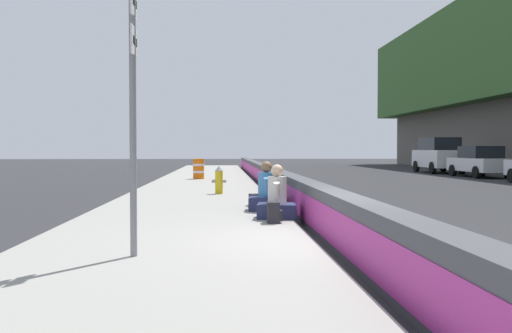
# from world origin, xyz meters

# --- Properties ---
(ground_plane) EXTENTS (160.00, 160.00, 0.00)m
(ground_plane) POSITION_xyz_m (0.00, 0.00, 0.00)
(ground_plane) COLOR #2B2B2D
(ground_plane) RESTS_ON ground
(sidewalk_strip) EXTENTS (80.00, 4.40, 0.14)m
(sidewalk_strip) POSITION_xyz_m (0.00, 2.65, 0.07)
(sidewalk_strip) COLOR gray
(sidewalk_strip) RESTS_ON ground_plane
(jersey_barrier) EXTENTS (76.00, 0.45, 0.85)m
(jersey_barrier) POSITION_xyz_m (0.00, 0.00, 0.42)
(jersey_barrier) COLOR #47474C
(jersey_barrier) RESTS_ON ground_plane
(route_sign_post) EXTENTS (0.44, 0.09, 3.60)m
(route_sign_post) POSITION_xyz_m (-1.07, 3.02, 2.21)
(route_sign_post) COLOR gray
(route_sign_post) RESTS_ON sidewalk_strip
(fire_hydrant) EXTENTS (0.26, 0.46, 0.88)m
(fire_hydrant) POSITION_xyz_m (9.10, 1.95, 0.59)
(fire_hydrant) COLOR gold
(fire_hydrant) RESTS_ON sidewalk_strip
(seated_person_foreground) EXTENTS (0.77, 0.87, 1.09)m
(seated_person_foreground) POSITION_xyz_m (2.82, 0.75, 0.48)
(seated_person_foreground) COLOR #23284C
(seated_person_foreground) RESTS_ON sidewalk_strip
(seated_person_middle) EXTENTS (0.75, 0.86, 1.12)m
(seated_person_middle) POSITION_xyz_m (4.26, 0.84, 0.49)
(seated_person_middle) COLOR #23284C
(seated_person_middle) RESTS_ON sidewalk_strip
(seated_person_rear) EXTENTS (0.78, 0.87, 1.07)m
(seated_person_rear) POSITION_xyz_m (5.23, 0.76, 0.48)
(seated_person_rear) COLOR black
(seated_person_rear) RESTS_ON sidewalk_strip
(backpack) EXTENTS (0.32, 0.28, 0.40)m
(backpack) POSITION_xyz_m (2.10, 0.88, 0.33)
(backpack) COLOR #232328
(backpack) RESTS_ON sidewalk_strip
(construction_barrel) EXTENTS (0.54, 0.54, 0.95)m
(construction_barrel) POSITION_xyz_m (17.98, 2.94, 0.62)
(construction_barrel) COLOR orange
(construction_barrel) RESTS_ON sidewalk_strip
(parked_car_midline) EXTENTS (4.53, 2.00, 1.71)m
(parked_car_midline) POSITION_xyz_m (21.30, -12.28, 0.86)
(parked_car_midline) COLOR silver
(parked_car_midline) RESTS_ON ground_plane
(parked_car_far) EXTENTS (4.84, 2.15, 2.28)m
(parked_car_far) POSITION_xyz_m (26.79, -12.14, 1.18)
(parked_car_far) COLOR silver
(parked_car_far) RESTS_ON ground_plane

